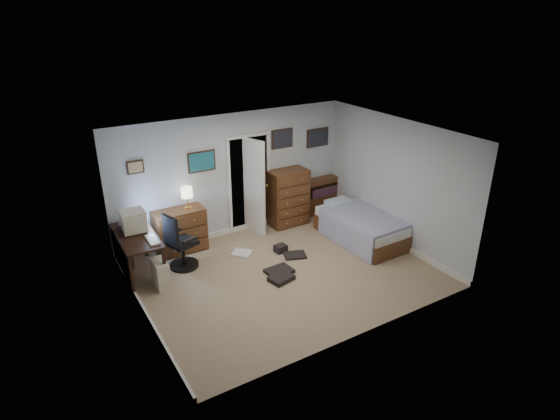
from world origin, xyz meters
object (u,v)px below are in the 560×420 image
object	(u,v)px
computer_desk	(132,245)
low_dresser	(180,231)
tall_dresser	(288,197)
office_chair	(180,247)
bed	(360,227)

from	to	relation	value
computer_desk	low_dresser	world-z (taller)	low_dresser
computer_desk	tall_dresser	world-z (taller)	tall_dresser
office_chair	bed	bearing A→B (deg)	-29.17
low_dresser	bed	size ratio (longest dim) A/B	0.50
bed	tall_dresser	bearing A→B (deg)	118.93
office_chair	tall_dresser	distance (m)	2.73
office_chair	bed	xyz separation A→B (m)	(3.49, -0.80, -0.12)
computer_desk	bed	world-z (taller)	computer_desk
tall_dresser	bed	bearing A→B (deg)	-59.94
tall_dresser	low_dresser	bearing A→B (deg)	179.18
computer_desk	office_chair	xyz separation A→B (m)	(0.79, -0.15, -0.19)
tall_dresser	bed	distance (m)	1.67
computer_desk	bed	distance (m)	4.40
office_chair	low_dresser	xyz separation A→B (m)	(0.23, 0.64, 0.01)
office_chair	bed	size ratio (longest dim) A/B	0.56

